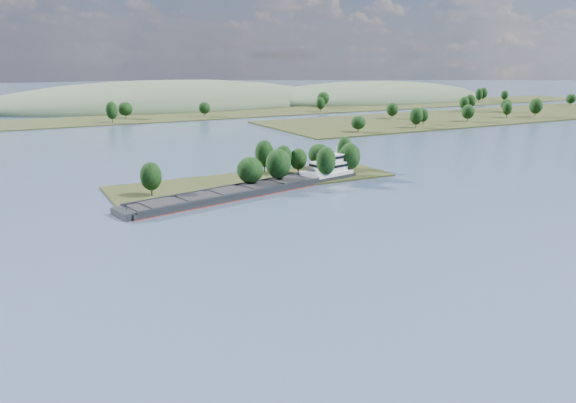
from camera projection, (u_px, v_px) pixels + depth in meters
ground at (351, 227)px, 145.09m from camera, size 1800.00×1800.00×0.00m
tree_island at (275, 169)px, 197.60m from camera, size 100.00×30.49×13.38m
right_bank at (479, 116)px, 402.52m from camera, size 320.00×90.00×14.70m
back_shoreline at (134, 118)px, 388.14m from camera, size 900.00×60.00×14.99m
hill_east at (371, 100)px, 561.89m from camera, size 260.00×140.00×36.00m
hill_west at (167, 105)px, 497.53m from camera, size 320.00×160.00×44.00m
cargo_barge at (265, 186)px, 183.52m from camera, size 88.52×29.37×11.95m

